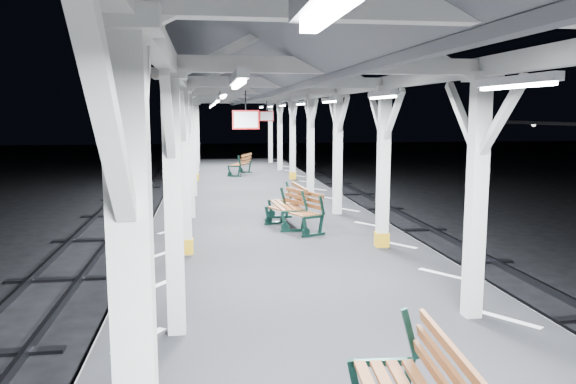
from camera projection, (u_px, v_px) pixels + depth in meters
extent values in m
plane|color=black|center=(303.00, 337.00, 9.58)|extent=(120.00, 120.00, 0.00)
cube|color=black|center=(304.00, 309.00, 9.51)|extent=(6.00, 50.00, 1.00)
cube|color=silver|center=(155.00, 286.00, 9.08)|extent=(1.00, 48.00, 0.01)
cube|color=silver|center=(442.00, 274.00, 9.79)|extent=(1.00, 48.00, 0.01)
cube|color=#2D2D33|center=(28.00, 348.00, 8.92)|extent=(0.08, 60.00, 0.16)
cube|color=#2D2D33|center=(544.00, 318.00, 10.21)|extent=(0.08, 60.00, 0.16)
cube|color=black|center=(571.00, 319.00, 10.30)|extent=(2.20, 0.22, 0.06)
cube|color=silver|center=(134.00, 335.00, 3.05)|extent=(0.22, 0.22, 3.20)
cube|color=silver|center=(122.00, 20.00, 2.81)|extent=(0.40, 0.40, 0.12)
cube|color=silver|center=(138.00, 121.00, 3.42)|extent=(0.10, 0.99, 0.99)
cube|color=silver|center=(108.00, 125.00, 2.35)|extent=(0.10, 0.99, 0.99)
cube|color=silver|center=(174.00, 210.00, 6.96)|extent=(0.22, 0.22, 3.20)
cube|color=silver|center=(170.00, 74.00, 6.73)|extent=(0.40, 0.40, 0.12)
cube|color=silver|center=(173.00, 116.00, 7.34)|extent=(0.10, 0.99, 0.99)
cube|color=silver|center=(168.00, 117.00, 6.26)|extent=(0.10, 0.99, 0.99)
cube|color=silver|center=(185.00, 175.00, 10.88)|extent=(0.22, 0.22, 3.20)
cube|color=silver|center=(182.00, 88.00, 10.65)|extent=(0.40, 0.40, 0.12)
cube|color=gold|center=(187.00, 246.00, 11.08)|extent=(0.26, 0.26, 0.30)
cube|color=silver|center=(184.00, 115.00, 11.26)|extent=(0.10, 0.99, 0.99)
cube|color=silver|center=(182.00, 115.00, 10.18)|extent=(0.10, 0.99, 0.99)
cube|color=silver|center=(190.00, 158.00, 14.80)|extent=(0.22, 0.22, 3.20)
cube|color=silver|center=(188.00, 94.00, 14.56)|extent=(0.40, 0.40, 0.12)
cube|color=silver|center=(189.00, 114.00, 15.18)|extent=(0.10, 0.99, 0.99)
cube|color=silver|center=(188.00, 114.00, 14.10)|extent=(0.10, 0.99, 0.99)
cube|color=silver|center=(193.00, 149.00, 18.72)|extent=(0.22, 0.22, 3.20)
cube|color=silver|center=(192.00, 98.00, 18.48)|extent=(0.40, 0.40, 0.12)
cube|color=silver|center=(192.00, 114.00, 19.09)|extent=(0.10, 0.99, 0.99)
cube|color=silver|center=(192.00, 114.00, 18.02)|extent=(0.10, 0.99, 0.99)
cube|color=silver|center=(195.00, 142.00, 22.63)|extent=(0.22, 0.22, 3.20)
cube|color=silver|center=(194.00, 101.00, 22.40)|extent=(0.40, 0.40, 0.12)
cube|color=gold|center=(196.00, 177.00, 22.83)|extent=(0.26, 0.26, 0.30)
cube|color=silver|center=(194.00, 113.00, 23.01)|extent=(0.10, 0.99, 0.99)
cube|color=silver|center=(194.00, 114.00, 21.93)|extent=(0.10, 0.99, 0.99)
cube|color=silver|center=(196.00, 138.00, 26.55)|extent=(0.22, 0.22, 3.20)
cube|color=silver|center=(195.00, 102.00, 26.32)|extent=(0.40, 0.40, 0.12)
cube|color=silver|center=(196.00, 113.00, 26.93)|extent=(0.10, 0.99, 0.99)
cube|color=silver|center=(196.00, 113.00, 25.85)|extent=(0.10, 0.99, 0.99)
cube|color=silver|center=(197.00, 135.00, 30.47)|extent=(0.22, 0.22, 3.20)
cube|color=silver|center=(197.00, 104.00, 30.23)|extent=(0.40, 0.40, 0.12)
cube|color=silver|center=(197.00, 113.00, 30.84)|extent=(0.10, 0.99, 0.99)
cube|color=silver|center=(197.00, 113.00, 29.77)|extent=(0.10, 0.99, 0.99)
cube|color=silver|center=(476.00, 202.00, 7.54)|extent=(0.22, 0.22, 3.20)
cube|color=silver|center=(482.00, 77.00, 7.31)|extent=(0.40, 0.40, 0.12)
cube|color=silver|center=(462.00, 116.00, 7.92)|extent=(0.10, 0.99, 0.99)
cube|color=silver|center=(502.00, 117.00, 6.84)|extent=(0.10, 0.99, 0.99)
cube|color=silver|center=(383.00, 172.00, 11.46)|extent=(0.22, 0.22, 3.20)
cube|color=silver|center=(385.00, 89.00, 11.23)|extent=(0.40, 0.40, 0.12)
cube|color=gold|center=(382.00, 239.00, 11.66)|extent=(0.26, 0.26, 0.30)
cube|color=silver|center=(376.00, 115.00, 11.84)|extent=(0.10, 0.99, 0.99)
cube|color=silver|center=(394.00, 115.00, 10.76)|extent=(0.10, 0.99, 0.99)
cube|color=silver|center=(338.00, 156.00, 15.38)|extent=(0.22, 0.22, 3.20)
cube|color=silver|center=(338.00, 95.00, 15.14)|extent=(0.40, 0.40, 0.12)
cube|color=silver|center=(334.00, 114.00, 15.76)|extent=(0.10, 0.99, 0.99)
cube|color=silver|center=(343.00, 114.00, 14.68)|extent=(0.10, 0.99, 0.99)
cube|color=silver|center=(311.00, 147.00, 19.30)|extent=(0.22, 0.22, 3.20)
cube|color=silver|center=(311.00, 99.00, 19.06)|extent=(0.40, 0.40, 0.12)
cube|color=silver|center=(308.00, 114.00, 19.67)|extent=(0.10, 0.99, 0.99)
cube|color=silver|center=(314.00, 114.00, 18.60)|extent=(0.10, 0.99, 0.99)
cube|color=silver|center=(293.00, 142.00, 23.21)|extent=(0.22, 0.22, 3.20)
cube|color=silver|center=(293.00, 101.00, 22.98)|extent=(0.40, 0.40, 0.12)
cube|color=gold|center=(293.00, 176.00, 23.41)|extent=(0.26, 0.26, 0.30)
cube|color=silver|center=(291.00, 113.00, 23.59)|extent=(0.10, 0.99, 0.99)
cube|color=silver|center=(295.00, 114.00, 22.51)|extent=(0.10, 0.99, 0.99)
cube|color=silver|center=(280.00, 137.00, 27.13)|extent=(0.22, 0.22, 3.20)
cube|color=silver|center=(280.00, 103.00, 26.90)|extent=(0.40, 0.40, 0.12)
cube|color=silver|center=(278.00, 113.00, 27.51)|extent=(0.10, 0.99, 0.99)
cube|color=silver|center=(281.00, 113.00, 26.43)|extent=(0.10, 0.99, 0.99)
cube|color=silver|center=(270.00, 134.00, 31.05)|extent=(0.22, 0.22, 3.20)
cube|color=silver|center=(270.00, 104.00, 30.81)|extent=(0.40, 0.40, 0.12)
cube|color=silver|center=(269.00, 113.00, 31.42)|extent=(0.10, 0.99, 0.99)
cube|color=silver|center=(271.00, 113.00, 30.35)|extent=(0.10, 0.99, 0.99)
cube|color=silver|center=(177.00, 75.00, 8.67)|extent=(0.18, 48.00, 0.24)
cube|color=silver|center=(424.00, 77.00, 9.25)|extent=(0.18, 48.00, 0.24)
cube|color=silver|center=(495.00, 6.00, 3.09)|extent=(4.20, 0.14, 0.20)
cube|color=silver|center=(333.00, 66.00, 7.00)|extent=(4.20, 0.14, 0.20)
cube|color=silver|center=(287.00, 82.00, 10.92)|extent=(4.20, 0.14, 0.20)
cube|color=silver|center=(265.00, 90.00, 14.84)|extent=(4.20, 0.14, 0.20)
cube|color=silver|center=(252.00, 95.00, 18.76)|extent=(4.20, 0.14, 0.20)
cube|color=silver|center=(244.00, 98.00, 22.67)|extent=(4.20, 0.14, 0.20)
cube|color=silver|center=(238.00, 100.00, 26.59)|extent=(4.20, 0.14, 0.20)
cube|color=silver|center=(234.00, 101.00, 30.51)|extent=(4.20, 0.14, 0.20)
cube|color=silver|center=(305.00, 16.00, 8.83)|extent=(0.16, 48.00, 0.20)
cube|color=#52555B|center=(222.00, 39.00, 8.70)|extent=(2.80, 49.00, 1.45)
cube|color=#52555B|center=(384.00, 43.00, 9.07)|extent=(2.80, 49.00, 1.45)
cube|color=silver|center=(238.00, 78.00, 4.90)|extent=(0.10, 1.35, 0.08)
cube|color=white|center=(238.00, 84.00, 4.90)|extent=(0.05, 1.25, 0.05)
cube|color=silver|center=(223.00, 93.00, 8.81)|extent=(0.10, 1.35, 0.08)
cube|color=white|center=(223.00, 96.00, 8.82)|extent=(0.05, 1.25, 0.05)
cube|color=silver|center=(217.00, 99.00, 12.73)|extent=(0.10, 1.35, 0.08)
cube|color=white|center=(217.00, 101.00, 12.74)|extent=(0.05, 1.25, 0.05)
cube|color=silver|center=(214.00, 102.00, 16.65)|extent=(0.10, 1.35, 0.08)
cube|color=white|center=(214.00, 104.00, 16.65)|extent=(0.05, 1.25, 0.05)
cube|color=silver|center=(212.00, 104.00, 20.56)|extent=(0.10, 1.35, 0.08)
cube|color=white|center=(212.00, 105.00, 20.57)|extent=(0.05, 1.25, 0.05)
cube|color=silver|center=(211.00, 105.00, 24.48)|extent=(0.10, 1.35, 0.08)
cube|color=white|center=(211.00, 106.00, 24.49)|extent=(0.05, 1.25, 0.05)
cube|color=silver|center=(210.00, 106.00, 28.40)|extent=(0.10, 1.35, 0.08)
cube|color=white|center=(210.00, 107.00, 28.41)|extent=(0.05, 1.25, 0.05)
cube|color=silver|center=(515.00, 80.00, 5.27)|extent=(0.10, 1.35, 0.08)
cube|color=white|center=(515.00, 86.00, 5.28)|extent=(0.05, 1.25, 0.05)
cube|color=silver|center=(382.00, 94.00, 9.19)|extent=(0.10, 1.35, 0.08)
cube|color=white|center=(382.00, 97.00, 9.20)|extent=(0.05, 1.25, 0.05)
cube|color=silver|center=(329.00, 99.00, 13.11)|extent=(0.10, 1.35, 0.08)
cube|color=white|center=(329.00, 102.00, 13.11)|extent=(0.05, 1.25, 0.05)
cube|color=silver|center=(300.00, 102.00, 17.02)|extent=(0.10, 1.35, 0.08)
cube|color=white|center=(300.00, 104.00, 17.03)|extent=(0.05, 1.25, 0.05)
cube|color=silver|center=(282.00, 104.00, 20.94)|extent=(0.10, 1.35, 0.08)
cube|color=white|center=(282.00, 106.00, 20.95)|extent=(0.05, 1.25, 0.05)
cube|color=silver|center=(270.00, 105.00, 24.86)|extent=(0.10, 1.35, 0.08)
cube|color=white|center=(270.00, 107.00, 24.87)|extent=(0.05, 1.25, 0.05)
cube|color=silver|center=(261.00, 106.00, 28.78)|extent=(0.10, 1.35, 0.08)
cube|color=white|center=(261.00, 107.00, 28.78)|extent=(0.05, 1.25, 0.05)
cylinder|color=black|center=(246.00, 100.00, 10.33)|extent=(0.02, 0.02, 0.36)
cube|color=red|center=(246.00, 120.00, 10.38)|extent=(0.50, 0.03, 0.35)
cube|color=white|center=(246.00, 120.00, 10.38)|extent=(0.44, 0.04, 0.29)
cylinder|color=black|center=(267.00, 106.00, 19.83)|extent=(0.02, 0.02, 0.36)
cube|color=red|center=(267.00, 116.00, 19.88)|extent=(0.50, 0.03, 0.35)
cube|color=white|center=(267.00, 116.00, 19.88)|extent=(0.44, 0.05, 0.29)
cube|color=black|center=(473.00, 149.00, 32.92)|extent=(0.20, 0.20, 3.30)
sphere|color=silver|center=(534.00, 124.00, 26.82)|extent=(0.20, 0.20, 0.20)
sphere|color=silver|center=(475.00, 122.00, 32.70)|extent=(0.20, 0.20, 0.20)
cube|color=black|center=(410.00, 334.00, 5.21)|extent=(0.19, 0.07, 0.50)
cube|color=brown|center=(452.00, 373.00, 4.30)|extent=(0.21, 1.73, 0.11)
cube|color=brown|center=(455.00, 354.00, 4.28)|extent=(0.21, 1.73, 0.11)
cube|color=black|center=(313.00, 235.00, 12.77)|extent=(0.59, 0.31, 0.06)
cube|color=black|center=(305.00, 227.00, 12.62)|extent=(0.17, 0.11, 0.48)
cube|color=black|center=(321.00, 225.00, 12.85)|extent=(0.15, 0.11, 0.48)
cube|color=black|center=(322.00, 205.00, 12.80)|extent=(0.17, 0.12, 0.45)
cube|color=black|center=(276.00, 223.00, 14.16)|extent=(0.59, 0.31, 0.06)
cube|color=black|center=(268.00, 216.00, 14.01)|extent=(0.17, 0.11, 0.48)
cube|color=black|center=(282.00, 214.00, 14.24)|extent=(0.15, 0.11, 0.48)
cube|color=black|center=(283.00, 196.00, 14.18)|extent=(0.17, 0.12, 0.45)
cube|color=brown|center=(286.00, 212.00, 13.29)|extent=(0.73, 1.48, 0.04)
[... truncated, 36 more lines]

